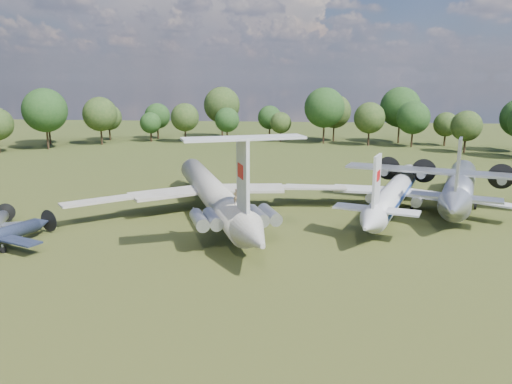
# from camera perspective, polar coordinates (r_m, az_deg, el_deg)

# --- Properties ---
(ground) EXTENTS (300.00, 300.00, 0.00)m
(ground) POSITION_cam_1_polar(r_m,az_deg,el_deg) (64.09, -4.82, -3.54)
(ground) COLOR #223F15
(ground) RESTS_ON ground
(il62_airliner) EXTENTS (54.09, 60.60, 4.90)m
(il62_airliner) POSITION_cam_1_polar(r_m,az_deg,el_deg) (67.11, -5.01, -0.62)
(il62_airliner) COLOR silver
(il62_airliner) RESTS_ON ground
(tu104_jet) EXTENTS (42.90, 49.59, 4.19)m
(tu104_jet) POSITION_cam_1_polar(r_m,az_deg,el_deg) (71.56, 15.54, -0.49)
(tu104_jet) COLOR silver
(tu104_jet) RESTS_ON ground
(an12_transport) EXTENTS (43.06, 45.51, 4.86)m
(an12_transport) POSITION_cam_1_polar(r_m,az_deg,el_deg) (77.24, 22.20, 0.24)
(an12_transport) COLOR #999BA1
(an12_transport) RESTS_ON ground
(person_on_il62) EXTENTS (0.74, 0.67, 1.70)m
(person_on_il62) POSITION_cam_1_polar(r_m,az_deg,el_deg) (53.28, -2.31, -0.51)
(person_on_il62) COLOR #9B7A4F
(person_on_il62) RESTS_ON il62_airliner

